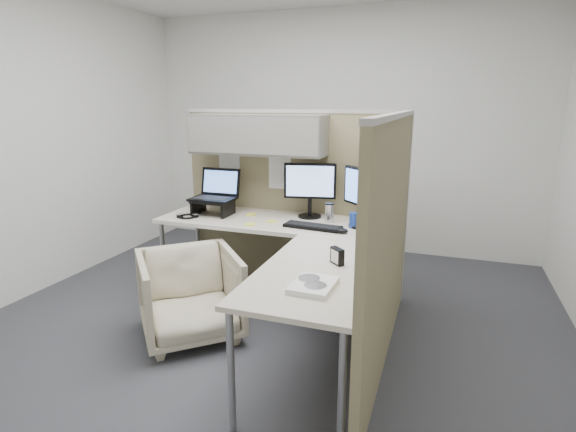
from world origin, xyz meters
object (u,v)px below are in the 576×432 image
(desk, at_px, (286,241))
(monitor_left, at_px, (310,186))
(office_chair, at_px, (190,291))
(keyboard, at_px, (313,226))

(desk, height_order, monitor_left, monitor_left)
(desk, bearing_deg, monitor_left, 89.42)
(desk, relative_size, office_chair, 2.84)
(desk, relative_size, monitor_left, 4.29)
(desk, height_order, keyboard, keyboard)
(desk, distance_m, monitor_left, 0.67)
(office_chair, xyz_separation_m, keyboard, (0.74, 0.64, 0.39))
(office_chair, distance_m, keyboard, 1.05)
(monitor_left, bearing_deg, keyboard, -80.77)
(office_chair, bearing_deg, keyboard, -0.77)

